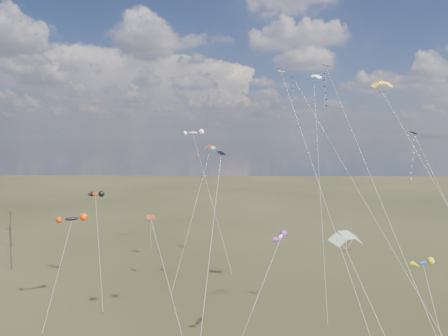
{
  "coord_description": "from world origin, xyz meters",
  "views": [
    {
      "loc": [
        1.7,
        -37.68,
        23.37
      ],
      "look_at": [
        0.0,
        18.0,
        19.0
      ],
      "focal_mm": 32.0,
      "sensor_mm": 36.0,
      "label": 1
    }
  ],
  "objects_px": {
    "diamond_black_high": "(332,100)",
    "utility_pole_far": "(11,228)",
    "utility_pole_near": "(10,247)",
    "novelty_black_orange": "(72,219)",
    "parafoil_yellow": "(383,84)"
  },
  "relations": [
    {
      "from": "parafoil_yellow",
      "to": "novelty_black_orange",
      "type": "bearing_deg",
      "value": 179.17
    },
    {
      "from": "diamond_black_high",
      "to": "novelty_black_orange",
      "type": "height_order",
      "value": "diamond_black_high"
    },
    {
      "from": "utility_pole_far",
      "to": "diamond_black_high",
      "type": "height_order",
      "value": "diamond_black_high"
    },
    {
      "from": "utility_pole_near",
      "to": "utility_pole_far",
      "type": "xyz_separation_m",
      "value": [
        -8.0,
        14.0,
        0.0
      ]
    },
    {
      "from": "utility_pole_far",
      "to": "parafoil_yellow",
      "type": "relative_size",
      "value": 0.26
    },
    {
      "from": "utility_pole_far",
      "to": "novelty_black_orange",
      "type": "distance_m",
      "value": 39.32
    },
    {
      "from": "diamond_black_high",
      "to": "novelty_black_orange",
      "type": "distance_m",
      "value": 37.62
    },
    {
      "from": "utility_pole_far",
      "to": "parafoil_yellow",
      "type": "distance_m",
      "value": 77.22
    },
    {
      "from": "diamond_black_high",
      "to": "utility_pole_near",
      "type": "bearing_deg",
      "value": 161.14
    },
    {
      "from": "utility_pole_near",
      "to": "parafoil_yellow",
      "type": "distance_m",
      "value": 65.83
    },
    {
      "from": "utility_pole_far",
      "to": "diamond_black_high",
      "type": "distance_m",
      "value": 71.43
    },
    {
      "from": "diamond_black_high",
      "to": "utility_pole_far",
      "type": "bearing_deg",
      "value": 152.03
    },
    {
      "from": "utility_pole_near",
      "to": "novelty_black_orange",
      "type": "bearing_deg",
      "value": -40.63
    },
    {
      "from": "utility_pole_far",
      "to": "parafoil_yellow",
      "type": "xyz_separation_m",
      "value": [
        66.44,
        -29.5,
        26.03
      ]
    },
    {
      "from": "utility_pole_far",
      "to": "parafoil_yellow",
      "type": "height_order",
      "value": "parafoil_yellow"
    }
  ]
}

